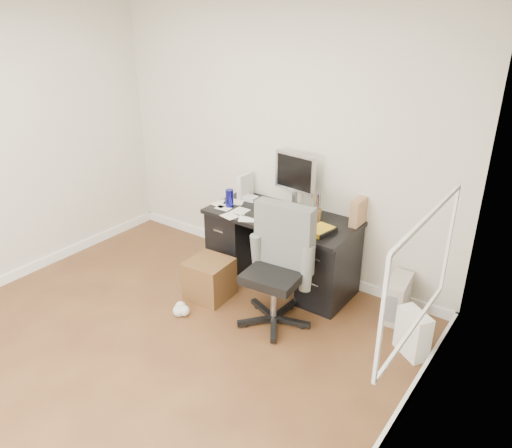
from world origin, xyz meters
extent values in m
plane|color=#492917|center=(0.00, 0.00, 0.00)|extent=(4.00, 4.00, 0.00)
cube|color=beige|center=(0.00, 2.00, 1.35)|extent=(4.00, 0.02, 2.70)
cube|color=beige|center=(2.00, 0.00, 1.35)|extent=(0.02, 4.00, 2.70)
cube|color=white|center=(0.00, 1.99, 0.05)|extent=(4.00, 0.03, 0.10)
cube|color=white|center=(-1.99, 0.00, 0.05)|extent=(0.03, 4.00, 0.10)
cube|color=black|center=(0.30, 1.65, 0.73)|extent=(1.50, 0.70, 0.04)
cube|color=black|center=(-0.25, 1.65, 0.35)|extent=(0.40, 0.60, 0.71)
cube|color=black|center=(0.85, 1.65, 0.35)|extent=(0.40, 0.60, 0.71)
cube|color=black|center=(0.30, 1.98, 0.45)|extent=(0.70, 0.03, 0.51)
cube|color=black|center=(0.26, 1.52, 0.76)|extent=(0.50, 0.18, 0.03)
sphere|color=#A8A8AD|center=(0.67, 1.57, 0.78)|extent=(0.08, 0.08, 0.06)
cylinder|color=navy|center=(-0.26, 1.54, 0.84)|extent=(0.09, 0.09, 0.18)
cube|color=silver|center=(-0.28, 1.83, 0.88)|extent=(0.11, 0.23, 0.26)
cube|color=#A87851|center=(0.99, 1.89, 0.88)|extent=(0.11, 0.22, 0.25)
cube|color=yellow|center=(0.80, 1.53, 0.77)|extent=(0.23, 0.27, 0.04)
cube|color=#AAA499|center=(1.50, 1.75, 0.20)|extent=(0.22, 0.41, 0.40)
cube|color=white|center=(1.80, 1.32, 0.20)|extent=(0.36, 0.34, 0.40)
cube|color=#452D14|center=(-0.12, 1.02, 0.20)|extent=(0.41, 0.41, 0.39)
cube|color=slate|center=(-0.03, 1.81, 0.10)|extent=(0.38, 0.33, 0.20)
camera|label=1|loc=(2.70, -2.13, 2.70)|focal=35.00mm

